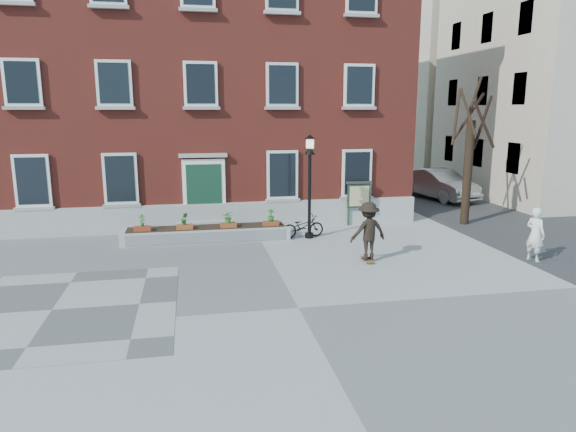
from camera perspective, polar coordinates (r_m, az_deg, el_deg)
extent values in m
plane|color=gray|center=(12.98, 1.16, -10.18)|extent=(100.00, 100.00, 0.00)
cube|color=#505053|center=(14.10, -24.75, -9.46)|extent=(6.00, 6.00, 0.01)
imported|color=black|center=(19.68, 1.66, -1.16)|extent=(1.75, 0.83, 0.88)
imported|color=#AAACAF|center=(29.32, 16.38, 3.41)|extent=(2.83, 5.20, 1.63)
imported|color=white|center=(18.39, 25.77, -1.85)|extent=(0.61, 0.75, 1.78)
cube|color=maroon|center=(25.80, -9.97, 14.19)|extent=(18.00, 10.00, 12.00)
cube|color=#AAA9A4|center=(21.10, -9.19, -0.12)|extent=(18.00, 0.24, 1.10)
cube|color=gray|center=(21.07, -9.14, -1.39)|extent=(2.60, 0.80, 0.20)
cube|color=#A8A8A3|center=(21.17, -9.17, -0.77)|extent=(2.20, 0.50, 0.20)
cube|color=white|center=(20.94, -9.30, 2.85)|extent=(1.70, 0.12, 2.50)
cube|color=#143724|center=(20.91, -9.28, 2.56)|extent=(1.40, 0.06, 2.30)
cube|color=#A1A19C|center=(20.73, -9.42, 6.66)|extent=(1.90, 0.25, 0.15)
cube|color=silver|center=(21.65, -26.55, 3.52)|extent=(1.30, 0.10, 2.00)
cube|color=black|center=(21.61, -26.59, 3.50)|extent=(1.08, 0.04, 1.78)
cube|color=#A6A5A0|center=(21.75, -26.34, 0.74)|extent=(1.44, 0.20, 0.12)
cube|color=white|center=(21.51, -27.45, 13.04)|extent=(1.30, 0.10, 1.70)
cube|color=black|center=(21.46, -27.49, 13.04)|extent=(1.08, 0.04, 1.48)
cube|color=gray|center=(21.43, -27.27, 10.62)|extent=(1.44, 0.20, 0.12)
cube|color=#9E9E99|center=(21.74, -28.22, 20.11)|extent=(1.44, 0.20, 0.12)
cube|color=silver|center=(21.01, -18.12, 3.96)|extent=(1.30, 0.10, 2.00)
cube|color=black|center=(20.96, -18.13, 3.95)|extent=(1.08, 0.04, 1.78)
cube|color=gray|center=(21.11, -17.95, 1.09)|extent=(1.44, 0.20, 0.12)
cube|color=silver|center=(20.86, -18.77, 13.80)|extent=(1.30, 0.10, 1.70)
cube|color=black|center=(20.81, -18.79, 13.80)|extent=(1.08, 0.04, 1.48)
cube|color=#A6A6A1|center=(20.78, -18.62, 11.30)|extent=(1.44, 0.20, 0.12)
cube|color=#9A9B96|center=(21.10, -19.31, 21.11)|extent=(1.44, 0.20, 0.12)
cube|color=white|center=(20.69, -9.69, 14.27)|extent=(1.30, 0.10, 1.70)
cube|color=black|center=(20.64, -9.68, 14.27)|extent=(1.08, 0.04, 1.48)
cube|color=gray|center=(20.61, -9.59, 11.75)|extent=(1.44, 0.20, 0.12)
cube|color=#9B9B96|center=(20.93, -9.96, 21.65)|extent=(1.44, 0.20, 0.12)
cube|color=white|center=(21.16, -0.63, 4.60)|extent=(1.30, 0.10, 2.00)
cube|color=black|center=(21.12, -0.60, 4.59)|extent=(1.08, 0.04, 1.78)
cube|color=#A1A19C|center=(21.27, -0.59, 1.75)|extent=(1.44, 0.20, 0.12)
cube|color=silver|center=(21.02, -0.65, 14.39)|extent=(1.30, 0.10, 1.70)
cube|color=black|center=(20.97, -0.63, 14.39)|extent=(1.08, 0.04, 1.48)
cube|color=#9A9A95|center=(20.94, -0.62, 11.91)|extent=(1.44, 0.20, 0.12)
cube|color=#ADADA7|center=(21.25, -0.64, 21.66)|extent=(1.44, 0.20, 0.12)
cube|color=white|center=(21.95, 7.65, 4.76)|extent=(1.30, 0.10, 2.00)
cube|color=black|center=(21.91, 7.69, 4.74)|extent=(1.08, 0.04, 1.78)
cube|color=gray|center=(22.05, 7.62, 2.01)|extent=(1.44, 0.20, 0.12)
cube|color=white|center=(21.81, 7.91, 14.19)|extent=(1.30, 0.10, 1.70)
cube|color=black|center=(21.76, 7.96, 14.19)|extent=(1.08, 0.04, 1.48)
cube|color=#999994|center=(21.73, 7.90, 11.79)|extent=(1.44, 0.20, 0.12)
cube|color=#A0A09B|center=(22.03, 8.18, 21.19)|extent=(1.44, 0.20, 0.12)
cube|color=#BBBBB6|center=(19.53, -9.01, -1.98)|extent=(6.20, 1.10, 0.50)
cube|color=#B6B6B6|center=(18.98, -8.95, -2.38)|extent=(5.80, 0.02, 0.40)
cube|color=black|center=(19.47, -9.03, -1.27)|extent=(5.80, 0.90, 0.06)
cube|color=maroon|center=(19.28, -15.86, -1.40)|extent=(0.60, 0.25, 0.20)
imported|color=#2B6C20|center=(19.21, -15.92, -0.46)|extent=(0.24, 0.24, 0.45)
cube|color=brown|center=(19.20, -11.40, -1.24)|extent=(0.60, 0.25, 0.20)
imported|color=#27621D|center=(19.13, -11.44, -0.29)|extent=(0.25, 0.25, 0.45)
cube|color=brown|center=(19.24, -6.64, -1.05)|extent=(0.60, 0.25, 0.20)
imported|color=#2C6F21|center=(19.17, -6.66, -0.10)|extent=(0.40, 0.40, 0.45)
cube|color=brown|center=(19.41, -1.92, -0.86)|extent=(0.60, 0.25, 0.20)
imported|color=#26661E|center=(19.35, -1.93, 0.08)|extent=(0.25, 0.25, 0.45)
cylinder|color=black|center=(23.03, 19.33, 4.53)|extent=(0.36, 0.36, 4.40)
cylinder|color=black|center=(23.14, 20.79, 9.65)|extent=(0.12, 1.12, 2.23)
cylinder|color=#301E15|center=(23.41, 19.45, 10.41)|extent=(1.18, 0.49, 1.97)
cylinder|color=#2E2014|center=(22.94, 18.20, 10.47)|extent=(0.88, 1.14, 2.35)
cylinder|color=#2F2014|center=(22.53, 19.38, 10.83)|extent=(0.60, 0.77, 1.90)
cylinder|color=black|center=(22.45, 20.95, 9.48)|extent=(1.39, 0.55, 1.95)
cylinder|color=#2F2114|center=(23.07, 20.06, 12.40)|extent=(0.43, 0.48, 1.58)
cube|color=#38383A|center=(33.47, 15.04, 3.08)|extent=(8.00, 36.00, 0.01)
cube|color=beige|center=(33.00, 28.59, 14.15)|extent=(10.00, 11.00, 14.00)
cube|color=beige|center=(43.01, 18.20, 13.44)|extent=(10.00, 11.00, 13.00)
cube|color=black|center=(27.51, 23.80, 5.91)|extent=(0.08, 1.00, 1.50)
cube|color=black|center=(30.19, 20.38, 6.61)|extent=(0.08, 1.00, 1.50)
cube|color=black|center=(32.96, 17.51, 7.18)|extent=(0.08, 1.00, 1.50)
cube|color=black|center=(27.42, 24.39, 12.77)|extent=(0.08, 1.00, 1.50)
cube|color=black|center=(30.11, 20.84, 12.87)|extent=(0.08, 1.00, 1.50)
cube|color=black|center=(32.89, 17.88, 12.91)|extent=(0.08, 1.00, 1.50)
cube|color=black|center=(27.72, 24.98, 19.37)|extent=(0.08, 1.00, 1.50)
cube|color=black|center=(30.38, 21.30, 18.89)|extent=(0.08, 1.00, 1.50)
cube|color=black|center=(33.14, 18.25, 18.44)|extent=(0.08, 1.00, 1.50)
cylinder|color=black|center=(19.72, 2.36, -2.16)|extent=(0.32, 0.32, 0.20)
cylinder|color=black|center=(19.41, 2.40, 2.14)|extent=(0.12, 0.12, 3.20)
cone|color=black|center=(19.19, 2.45, 7.30)|extent=(0.40, 0.40, 0.30)
cube|color=beige|center=(19.18, 2.45, 8.05)|extent=(0.24, 0.24, 0.34)
cone|color=black|center=(19.16, 2.46, 8.79)|extent=(0.40, 0.40, 0.16)
cylinder|color=#1B3724|center=(21.82, 6.74, 1.29)|extent=(0.08, 0.08, 1.80)
cylinder|color=black|center=(22.11, 8.96, 1.36)|extent=(0.08, 0.08, 1.80)
cube|color=#172F20|center=(21.90, 7.88, 2.22)|extent=(1.00, 0.10, 1.00)
cube|color=#ECE699|center=(21.84, 7.93, 2.20)|extent=(0.85, 0.02, 0.85)
cube|color=#37312F|center=(21.81, 7.93, 3.70)|extent=(1.10, 0.16, 0.10)
cube|color=brown|center=(16.92, 8.80, -4.80)|extent=(0.22, 0.78, 0.03)
cylinder|color=black|center=(16.65, 8.83, -5.20)|extent=(0.03, 0.05, 0.05)
cylinder|color=black|center=(16.71, 9.41, -5.16)|extent=(0.03, 0.05, 0.05)
cylinder|color=black|center=(17.16, 8.20, -4.67)|extent=(0.03, 0.05, 0.05)
cylinder|color=black|center=(17.22, 8.77, -4.63)|extent=(0.03, 0.05, 0.05)
imported|color=black|center=(16.68, 8.91, -1.65)|extent=(1.31, 0.89, 1.88)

